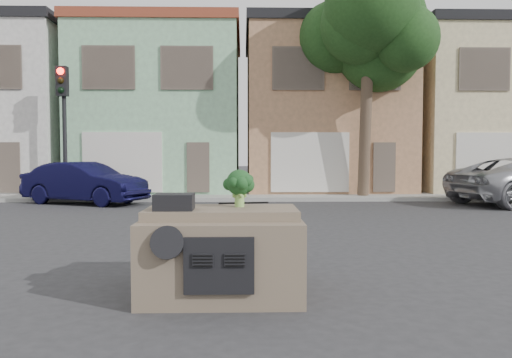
{
  "coord_description": "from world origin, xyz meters",
  "views": [
    {
      "loc": [
        0.28,
        -9.51,
        1.82
      ],
      "look_at": [
        0.53,
        0.5,
        1.3
      ],
      "focal_mm": 35.0,
      "sensor_mm": 36.0,
      "label": 1
    }
  ],
  "objects": [
    {
      "name": "instrument_hump",
      "position": [
        -0.58,
        -3.35,
        1.22
      ],
      "size": [
        0.48,
        0.38,
        0.2
      ],
      "primitive_type": "cube",
      "color": "black",
      "rests_on": "car_dashboard"
    },
    {
      "name": "townhouse_mint",
      "position": [
        -3.5,
        14.5,
        3.77
      ],
      "size": [
        7.2,
        8.2,
        7.55
      ],
      "primitive_type": "cube",
      "color": "#8CC195",
      "rests_on": "ground"
    },
    {
      "name": "tree_near",
      "position": [
        5.0,
        9.8,
        4.25
      ],
      "size": [
        4.4,
        4.0,
        8.5
      ],
      "primitive_type": "cube",
      "color": "#1D4018",
      "rests_on": "ground"
    },
    {
      "name": "ground_plane",
      "position": [
        0.0,
        0.0,
        0.0
      ],
      "size": [
        120.0,
        120.0,
        0.0
      ],
      "primitive_type": "plane",
      "color": "#303033",
      "rests_on": "ground"
    },
    {
      "name": "townhouse_beige",
      "position": [
        11.5,
        14.5,
        3.77
      ],
      "size": [
        7.2,
        8.2,
        7.55
      ],
      "primitive_type": "cube",
      "color": "beige",
      "rests_on": "ground"
    },
    {
      "name": "traffic_signal",
      "position": [
        -6.5,
        9.5,
        2.55
      ],
      "size": [
        0.4,
        0.4,
        5.1
      ],
      "primitive_type": "cube",
      "color": "black",
      "rests_on": "ground"
    },
    {
      "name": "townhouse_white",
      "position": [
        -11.0,
        14.5,
        3.77
      ],
      "size": [
        7.2,
        8.2,
        7.55
      ],
      "primitive_type": "cube",
      "color": "silver",
      "rests_on": "ground"
    },
    {
      "name": "broccoli",
      "position": [
        0.22,
        -3.01,
        1.37
      ],
      "size": [
        0.56,
        0.56,
        0.5
      ],
      "primitive_type": "cube",
      "rotation": [
        0.0,
        0.0,
        1.03
      ],
      "color": "#153817",
      "rests_on": "car_dashboard"
    },
    {
      "name": "car_dashboard",
      "position": [
        0.0,
        -3.0,
        0.56
      ],
      "size": [
        2.0,
        1.8,
        1.12
      ],
      "primitive_type": "cube",
      "color": "#6C5D4B",
      "rests_on": "ground"
    },
    {
      "name": "wiper_arm",
      "position": [
        0.28,
        -2.62,
        1.13
      ],
      "size": [
        0.69,
        0.15,
        0.02
      ],
      "primitive_type": "cube",
      "rotation": [
        0.0,
        0.0,
        0.17
      ],
      "color": "black",
      "rests_on": "car_dashboard"
    },
    {
      "name": "townhouse_tan",
      "position": [
        4.0,
        14.5,
        3.77
      ],
      "size": [
        7.2,
        8.2,
        7.55
      ],
      "primitive_type": "cube",
      "color": "#AB7B57",
      "rests_on": "ground"
    },
    {
      "name": "navy_sedan",
      "position": [
        -5.41,
        8.44,
        0.0
      ],
      "size": [
        4.81,
        3.2,
        1.5
      ],
      "primitive_type": "imported",
      "rotation": [
        0.0,
        0.0,
        1.18
      ],
      "color": "black",
      "rests_on": "ground"
    },
    {
      "name": "sidewalk",
      "position": [
        0.0,
        10.5,
        0.07
      ],
      "size": [
        40.0,
        3.0,
        0.15
      ],
      "primitive_type": "cube",
      "color": "gray",
      "rests_on": "ground"
    }
  ]
}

